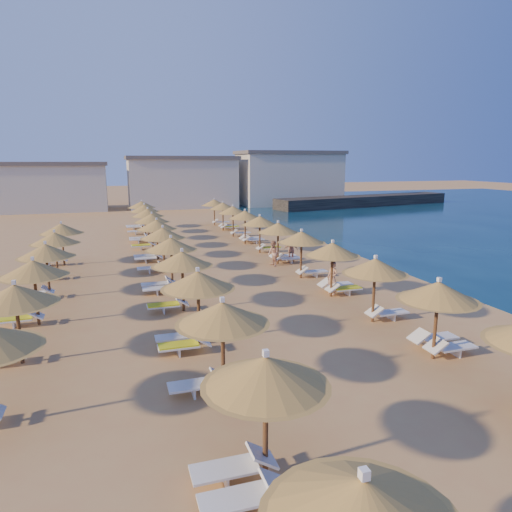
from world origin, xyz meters
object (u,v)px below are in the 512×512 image
object	(u,v)px
beachgoer_c	(291,250)
parasol_row_west	(167,239)
parasol_row_east	(289,233)
beachgoer_a	(332,278)
beachgoer_b	(273,253)
jetty	(365,201)

from	to	relation	value
beachgoer_c	parasol_row_west	bearing A→B (deg)	-145.23
parasol_row_east	beachgoer_a	xyz separation A→B (m)	(0.24, -5.39, -1.50)
parasol_row_west	beachgoer_b	world-z (taller)	parasol_row_west
jetty	beachgoer_a	bearing A→B (deg)	-133.89
beachgoer_a	beachgoer_c	bearing A→B (deg)	153.43
beachgoer_b	beachgoer_c	distance (m)	1.64
parasol_row_west	beachgoer_c	world-z (taller)	parasol_row_west
jetty	parasol_row_west	bearing A→B (deg)	-144.93
jetty	beachgoer_a	distance (m)	48.07
jetty	beachgoer_c	distance (m)	41.48
beachgoer_b	beachgoer_a	distance (m)	6.86
jetty	beachgoer_a	xyz separation A→B (m)	(-25.95, -40.46, 0.09)
parasol_row_west	beachgoer_a	size ratio (longest dim) A/B	26.71
parasol_row_west	beachgoer_c	bearing A→B (deg)	14.26
beachgoer_b	beachgoer_a	size ratio (longest dim) A/B	0.97
parasol_row_east	beachgoer_b	size ratio (longest dim) A/B	27.40
parasol_row_east	beachgoer_a	bearing A→B (deg)	-87.49
parasol_row_east	parasol_row_west	size ratio (longest dim) A/B	1.00
beachgoer_b	beachgoer_a	world-z (taller)	beachgoer_a
beachgoer_a	parasol_row_east	bearing A→B (deg)	161.69
parasol_row_west	beachgoer_c	distance (m)	8.74
parasol_row_west	jetty	bearing A→B (deg)	46.28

